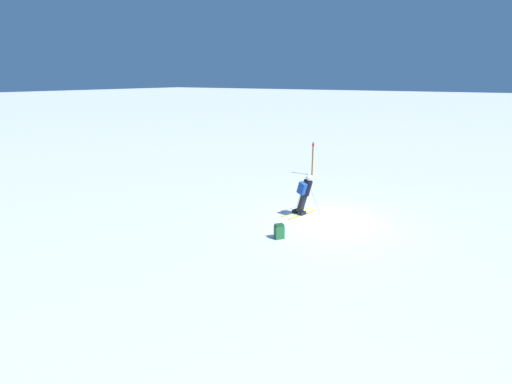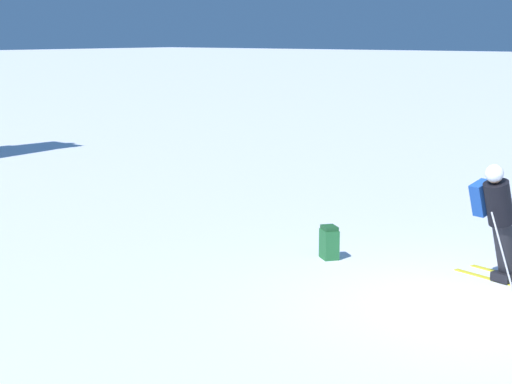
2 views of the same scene
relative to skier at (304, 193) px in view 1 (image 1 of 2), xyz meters
name	(u,v)px [view 1 (image 1 of 2)]	position (x,y,z in m)	size (l,w,h in m)	color
ground_plane	(331,220)	(-1.09, -0.10, -0.91)	(300.00, 300.00, 0.00)	white
skier	(304,193)	(0.00, 0.00, 0.00)	(1.25, 1.64, 1.67)	yellow
spare_backpack	(279,231)	(-0.32, 2.47, -0.66)	(0.35, 0.37, 0.50)	#236633
trail_marker	(313,157)	(2.54, -6.17, 0.08)	(0.13, 0.13, 1.79)	brown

